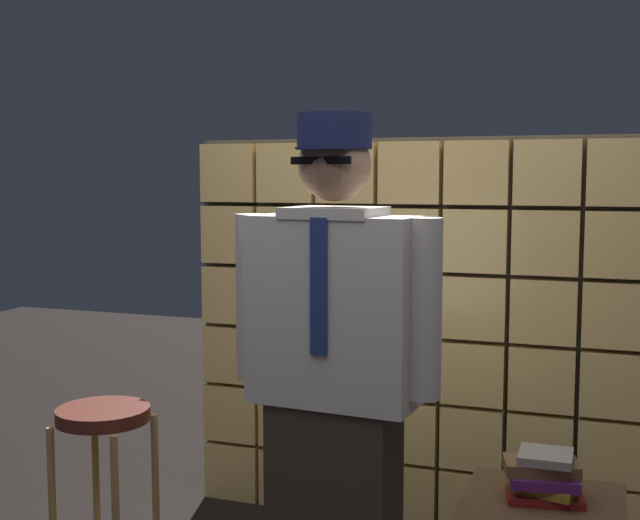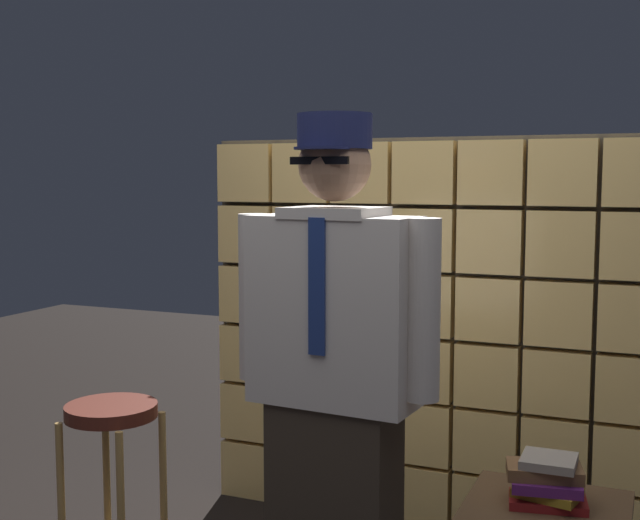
% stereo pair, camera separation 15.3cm
% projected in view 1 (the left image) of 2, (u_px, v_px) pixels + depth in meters
% --- Properties ---
extents(glass_block_wall, '(2.11, 0.10, 1.81)m').
position_uv_depth(glass_block_wall, '(409.00, 336.00, 3.77)').
color(glass_block_wall, '#F2C672').
rests_on(glass_block_wall, ground).
extents(standing_person, '(0.73, 0.32, 1.81)m').
position_uv_depth(standing_person, '(334.00, 381.00, 2.70)').
color(standing_person, '#382D23').
rests_on(standing_person, ground).
extents(bar_stool, '(0.34, 0.34, 0.77)m').
position_uv_depth(bar_stool, '(104.00, 460.00, 3.02)').
color(bar_stool, '#592319').
rests_on(bar_stool, ground).
extents(book_stack, '(0.28, 0.20, 0.16)m').
position_uv_depth(book_stack, '(544.00, 477.00, 2.71)').
color(book_stack, maroon).
rests_on(book_stack, side_table).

